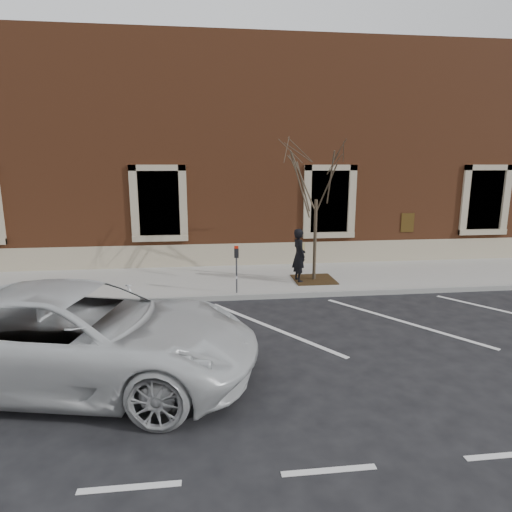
{
  "coord_description": "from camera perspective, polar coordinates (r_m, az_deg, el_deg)",
  "views": [
    {
      "loc": [
        -1.44,
        -11.46,
        3.7
      ],
      "look_at": [
        0.0,
        0.6,
        1.1
      ],
      "focal_mm": 30.0,
      "sensor_mm": 36.0,
      "label": 1
    }
  ],
  "objects": [
    {
      "name": "tree_grate",
      "position": [
        13.59,
        7.71,
        -3.11
      ],
      "size": [
        1.27,
        1.27,
        0.03
      ],
      "primitive_type": "cube",
      "color": "#362411",
      "rests_on": "sidewalk_near"
    },
    {
      "name": "ground",
      "position": [
        12.13,
        0.34,
        -5.68
      ],
      "size": [
        120.0,
        120.0,
        0.0
      ],
      "primitive_type": "plane",
      "color": "#28282B",
      "rests_on": "ground"
    },
    {
      "name": "sidewalk_near",
      "position": [
        13.78,
        -0.57,
        -3.17
      ],
      "size": [
        40.0,
        3.5,
        0.15
      ],
      "primitive_type": "cube",
      "color": "#ACA8A1",
      "rests_on": "ground"
    },
    {
      "name": "man",
      "position": [
        13.17,
        5.76,
        0.08
      ],
      "size": [
        0.49,
        0.66,
        1.65
      ],
      "primitive_type": "imported",
      "rotation": [
        0.0,
        0.0,
        1.74
      ],
      "color": "black",
      "rests_on": "sidewalk_near"
    },
    {
      "name": "building_civic",
      "position": [
        19.26,
        -2.59,
        12.95
      ],
      "size": [
        40.0,
        8.62,
        8.0
      ],
      "color": "brown",
      "rests_on": "ground"
    },
    {
      "name": "sapling",
      "position": [
        13.13,
        8.11,
        10.44
      ],
      "size": [
        2.75,
        2.75,
        4.58
      ],
      "color": "#4A3F2C",
      "rests_on": "sidewalk_near"
    },
    {
      "name": "curb_near",
      "position": [
        12.06,
        0.37,
        -5.41
      ],
      "size": [
        40.0,
        0.12,
        0.15
      ],
      "primitive_type": "cube",
      "color": "#9E9E99",
      "rests_on": "ground"
    },
    {
      "name": "parking_meter",
      "position": [
        11.91,
        -2.63,
        -0.62
      ],
      "size": [
        0.12,
        0.09,
        1.35
      ],
      "rotation": [
        0.0,
        0.0,
        0.31
      ],
      "color": "#595B60",
      "rests_on": "sidewalk_near"
    },
    {
      "name": "white_truck",
      "position": [
        8.01,
        -22.46,
        -9.74
      ],
      "size": [
        6.55,
        3.98,
        1.7
      ],
      "primitive_type": "imported",
      "rotation": [
        0.0,
        0.0,
        1.37
      ],
      "color": "silver",
      "rests_on": "ground"
    },
    {
      "name": "parking_stripes",
      "position": [
        10.08,
        1.92,
        -9.45
      ],
      "size": [
        28.0,
        4.4,
        0.01
      ],
      "primitive_type": null,
      "color": "silver",
      "rests_on": "ground"
    }
  ]
}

